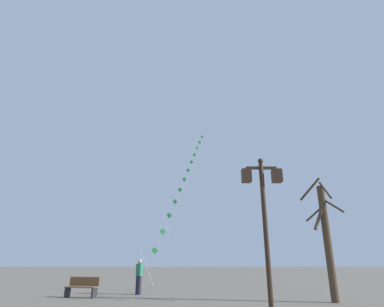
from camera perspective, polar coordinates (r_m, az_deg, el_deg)
The scene contains 6 objects.
ground_plane at distance 23.06m, azimuth -3.18°, elevation -22.86°, with size 160.00×160.00×0.00m, color #756B5B.
twin_lantern_lamp_post at distance 9.67m, azimuth 12.85°, elevation -8.90°, with size 1.21×0.28×4.62m.
kite_train at distance 28.98m, azimuth -1.41°, elevation -4.70°, with size 4.67×18.67×16.70m.
kite_flyer at distance 17.66m, azimuth -9.55°, elevation -20.93°, with size 0.31×0.63×1.71m.
bare_tree at distance 15.28m, azimuth 23.16°, elevation -13.68°, with size 1.58×1.28×5.26m.
park_bench at distance 16.87m, azimuth -19.27°, elevation -21.85°, with size 1.66×0.90×0.89m.
Camera 1 is at (0.79, -3.00, 1.60)m, focal length 29.47 mm.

